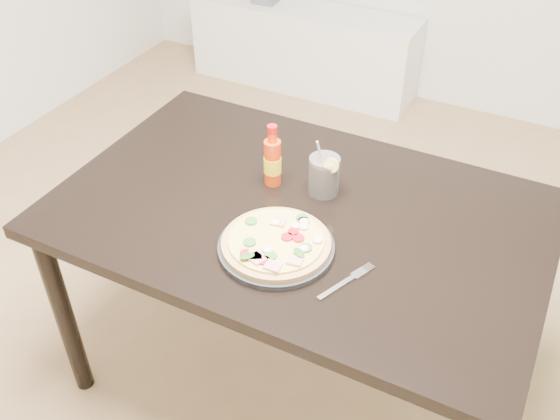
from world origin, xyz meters
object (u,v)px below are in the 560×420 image
at_px(pizza, 277,242).
at_px(hot_sauce_bottle, 273,161).
at_px(media_console, 303,48).
at_px(fork, 348,280).
at_px(plate, 276,247).
at_px(cola_cup, 324,176).
at_px(dining_table, 298,230).

height_order(pizza, hot_sauce_bottle, hot_sauce_bottle).
bearing_deg(media_console, fork, -62.30).
bearing_deg(plate, cola_cup, 88.65).
distance_m(dining_table, pizza, 0.22).
bearing_deg(pizza, fork, -6.27).
distance_m(dining_table, cola_cup, 0.18).
bearing_deg(plate, dining_table, 96.74).
xyz_separation_m(hot_sauce_bottle, cola_cup, (0.15, 0.03, -0.02)).
bearing_deg(plate, pizza, -1.24).
height_order(plate, media_console, plate).
bearing_deg(plate, hot_sauce_bottle, 119.33).
distance_m(pizza, media_console, 2.46).
distance_m(pizza, cola_cup, 0.29).
height_order(pizza, media_console, pizza).
xyz_separation_m(cola_cup, fork, (0.21, -0.32, -0.05)).
bearing_deg(plate, fork, -6.22).
height_order(hot_sauce_bottle, cola_cup, hot_sauce_bottle).
bearing_deg(dining_table, media_console, 114.80).
bearing_deg(hot_sauce_bottle, cola_cup, 10.56).
relative_size(dining_table, hot_sauce_bottle, 7.00).
relative_size(plate, cola_cup, 1.73).
bearing_deg(hot_sauce_bottle, fork, -38.31).
relative_size(dining_table, fork, 7.80).
distance_m(cola_cup, fork, 0.38).
relative_size(plate, pizza, 1.07).
height_order(dining_table, hot_sauce_bottle, hot_sauce_bottle).
distance_m(cola_cup, media_console, 2.21).
relative_size(pizza, hot_sauce_bottle, 1.45).
bearing_deg(fork, pizza, -162.94).
relative_size(plate, hot_sauce_bottle, 1.56).
xyz_separation_m(pizza, media_console, (-0.96, 2.21, -0.53)).
relative_size(fork, media_console, 0.13).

